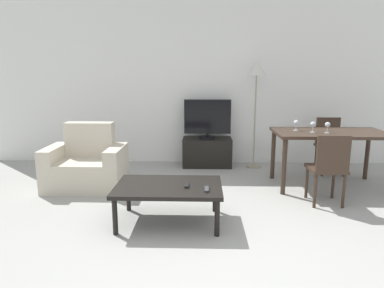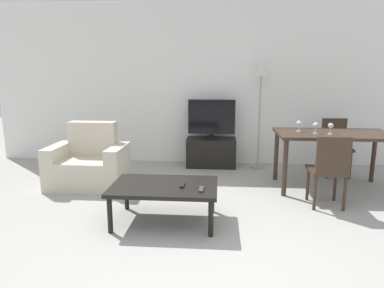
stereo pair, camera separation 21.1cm
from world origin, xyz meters
The scene contains 15 objects.
ground_plane centered at (0.00, 0.00, 0.00)m, with size 18.00×18.00×0.00m, color #9E9E99.
wall_back centered at (0.00, 3.25, 1.35)m, with size 7.53×0.06×2.70m.
armchair centered at (-1.62, 1.81, 0.30)m, with size 1.02×0.69×0.86m.
tv_stand centered at (0.02, 2.97, 0.24)m, with size 0.81×0.43×0.47m.
tv centered at (0.02, 2.96, 0.80)m, with size 0.77×0.27×0.64m.
coffee_table centered at (-0.40, 0.71, 0.36)m, with size 1.08×0.71×0.40m.
dining_table centered at (1.66, 1.95, 0.67)m, with size 1.48×0.81×0.76m.
dining_chair_near centered at (1.40, 1.24, 0.48)m, with size 0.40×0.40×0.85m.
dining_chair_far centered at (1.92, 2.65, 0.48)m, with size 0.40×0.40×0.85m.
floor_lamp centered at (0.79, 2.91, 1.49)m, with size 0.31×0.31×1.73m.
remote_primary centered at (-0.22, 0.68, 0.41)m, with size 0.04×0.15×0.02m.
remote_secondary centered at (-0.02, 0.57, 0.41)m, with size 0.04×0.15×0.02m.
wine_glass_left centered at (1.39, 1.86, 0.87)m, with size 0.07×0.07×0.15m.
wine_glass_center centered at (1.56, 1.82, 0.87)m, with size 0.07×0.07×0.15m.
wine_glass_right centered at (1.21, 2.01, 0.87)m, with size 0.07×0.07×0.15m.
Camera 1 is at (-0.06, -2.62, 1.52)m, focal length 32.00 mm.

